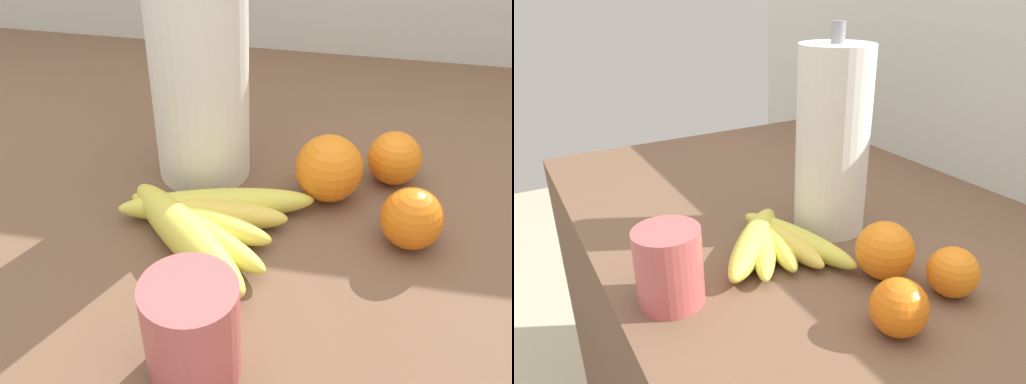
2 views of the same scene
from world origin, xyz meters
The scene contains 7 objects.
wall_back centered at (0.00, 0.39, 0.65)m, with size 2.10×0.06×1.30m, color silver.
banana_bunch centered at (-0.23, -0.12, 0.89)m, with size 0.22×0.19×0.04m.
orange_back_right centered at (-0.01, -0.09, 0.91)m, with size 0.07×0.07×0.07m, color orange.
orange_center centered at (-0.10, -0.03, 0.92)m, with size 0.08×0.08×0.08m, color orange.
orange_right centered at (-0.03, 0.02, 0.91)m, with size 0.06×0.06×0.06m, color orange.
paper_towel_roll centered at (-0.26, 0.00, 1.02)m, with size 0.11×0.11×0.32m.
mug centered at (-0.19, -0.29, 0.93)m, with size 0.08×0.08×0.10m, color #BF5656.
Camera 1 is at (-0.08, -0.61, 1.33)m, focal length 43.67 mm.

